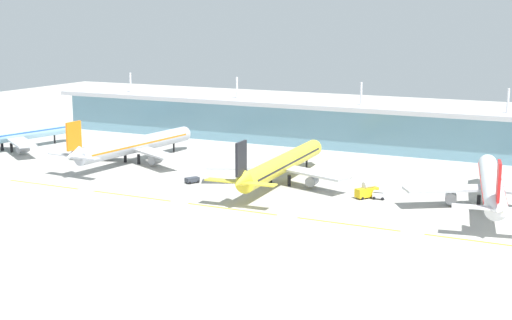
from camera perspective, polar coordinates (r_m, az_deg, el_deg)
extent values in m
plane|color=#A8A59E|center=(201.77, -1.04, -3.91)|extent=(600.00, 600.00, 0.00)
cube|color=#6693A8|center=(299.67, 8.54, 2.57)|extent=(280.00, 28.00, 16.20)
cube|color=#B2B2B7|center=(298.46, 8.59, 4.28)|extent=(288.00, 34.00, 1.80)
cylinder|color=silver|center=(343.57, -9.87, 6.05)|extent=(0.90, 0.90, 9.00)
cylinder|color=silver|center=(314.13, -1.52, 5.74)|extent=(0.90, 0.90, 9.00)
cylinder|color=silver|center=(292.55, 8.29, 5.21)|extent=(0.90, 0.90, 9.00)
cylinder|color=silver|center=(280.65, 19.26, 4.44)|extent=(0.90, 0.90, 9.00)
cylinder|color=#9ED1EA|center=(304.48, -18.65, 1.93)|extent=(16.49, 53.33, 5.80)
cone|color=#9ED1EA|center=(320.92, -14.41, 2.62)|extent=(6.21, 5.04, 5.51)
cube|color=#B7BABF|center=(292.40, -18.04, 1.34)|extent=(23.74, 18.98, 0.70)
cylinder|color=gray|center=(294.64, -17.91, 0.87)|extent=(4.05, 5.06, 3.20)
cylinder|color=black|center=(316.49, -15.60, 1.58)|extent=(0.70, 0.70, 3.60)
cylinder|color=black|center=(306.27, -19.39, 1.04)|extent=(1.10, 1.10, 3.60)
cylinder|color=black|center=(300.97, -18.73, 0.91)|extent=(1.10, 1.10, 3.60)
cube|color=#2D5BB7|center=(304.42, -18.66, 2.01)|extent=(15.45, 48.12, 0.60)
cylinder|color=#ADB2BC|center=(269.23, -9.38, 1.22)|extent=(10.93, 58.99, 5.80)
cone|color=#ADB2BC|center=(293.41, -5.41, 2.14)|extent=(5.84, 4.47, 5.51)
cone|color=#ADB2BC|center=(245.77, -14.27, 0.34)|extent=(5.49, 7.03, 5.72)
cube|color=orange|center=(245.35, -14.18, 1.86)|extent=(1.26, 6.44, 9.50)
cube|color=#ADB2BC|center=(250.04, -15.07, 0.44)|extent=(10.24, 4.07, 0.36)
cube|color=#ADB2BC|center=(242.32, -13.27, 0.19)|extent=(10.24, 4.07, 0.36)
cube|color=#B7BABF|center=(274.11, -11.88, 1.03)|extent=(24.94, 13.51, 0.70)
cylinder|color=gray|center=(274.85, -11.47, 0.48)|extent=(3.58, 4.76, 3.20)
cube|color=#B7BABF|center=(258.55, -7.97, 0.55)|extent=(24.47, 16.97, 0.70)
cylinder|color=gray|center=(260.92, -7.96, 0.02)|extent=(3.58, 4.76, 3.20)
cylinder|color=black|center=(286.86, -6.50, 0.96)|extent=(0.70, 0.70, 3.60)
cylinder|color=black|center=(269.93, -10.27, 0.20)|extent=(1.10, 1.10, 3.60)
cylinder|color=black|center=(265.80, -9.24, 0.06)|extent=(1.10, 1.10, 3.60)
cube|color=orange|center=(269.16, -9.38, 1.30)|extent=(10.46, 53.15, 0.60)
cylinder|color=yellow|center=(231.53, 2.16, -0.28)|extent=(9.19, 62.14, 5.80)
cone|color=yellow|center=(262.05, 4.72, 1.05)|extent=(5.72, 4.30, 5.51)
cone|color=yellow|center=(200.60, -1.29, -1.73)|extent=(5.29, 6.89, 5.72)
cube|color=black|center=(200.14, -1.18, 0.12)|extent=(1.05, 6.43, 9.50)
cube|color=yellow|center=(203.35, -2.65, -1.62)|extent=(10.16, 3.74, 0.36)
cube|color=yellow|center=(198.96, 0.22, -1.90)|extent=(10.16, 3.74, 0.36)
cube|color=#B7BABF|center=(232.25, -1.00, -0.56)|extent=(24.61, 16.36, 0.70)
cylinder|color=gray|center=(233.66, -0.59, -1.19)|extent=(3.44, 4.67, 3.20)
cube|color=#B7BABF|center=(223.80, 4.63, -1.05)|extent=(24.91, 14.19, 0.70)
cylinder|color=gray|center=(226.11, 4.44, -1.65)|extent=(3.44, 4.67, 3.20)
cylinder|color=black|center=(253.87, 4.01, -0.35)|extent=(0.70, 0.70, 3.60)
cylinder|color=black|center=(230.92, 1.14, -1.50)|extent=(1.10, 1.10, 3.60)
cylinder|color=black|center=(228.68, 2.63, -1.63)|extent=(1.10, 1.10, 3.60)
cube|color=black|center=(231.45, 2.16, -0.18)|extent=(8.89, 55.96, 0.60)
cylinder|color=white|center=(214.50, 18.06, -1.77)|extent=(16.50, 58.85, 5.80)
cone|color=white|center=(245.21, 17.78, -0.16)|extent=(6.15, 4.94, 5.51)
cone|color=white|center=(182.76, 18.48, -3.63)|extent=(6.06, 7.42, 5.72)
cube|color=red|center=(182.25, 18.59, -1.59)|extent=(1.86, 6.42, 9.50)
cube|color=white|center=(183.05, 16.75, -3.56)|extent=(10.42, 4.98, 0.36)
cube|color=#B7BABF|center=(210.20, 14.82, -2.21)|extent=(23.88, 18.65, 0.70)
cylinder|color=gray|center=(212.25, 15.11, -2.87)|extent=(3.97, 5.01, 3.20)
cylinder|color=black|center=(237.01, 17.79, -1.71)|extent=(0.70, 0.70, 3.60)
cylinder|color=black|center=(212.52, 17.16, -3.14)|extent=(1.10, 1.10, 3.60)
cylinder|color=black|center=(212.85, 18.88, -3.22)|extent=(1.10, 1.10, 3.60)
cube|color=red|center=(214.42, 18.07, -1.67)|extent=(15.46, 53.08, 0.60)
cube|color=yellow|center=(240.74, -16.40, -1.87)|extent=(28.00, 0.70, 0.04)
cube|color=yellow|center=(219.64, -9.82, -2.81)|extent=(28.00, 0.70, 0.04)
cube|color=yellow|center=(202.08, -1.95, -3.89)|extent=(28.00, 0.70, 0.04)
cube|color=yellow|center=(189.06, 7.22, -5.05)|extent=(28.00, 0.70, 0.04)
cube|color=yellow|center=(181.56, 17.47, -6.18)|extent=(28.00, 0.70, 0.04)
cube|color=gold|center=(216.22, 8.72, -2.53)|extent=(6.11, 7.45, 2.60)
cylinder|color=silver|center=(216.21, 8.90, -1.93)|extent=(3.86, 4.44, 2.00)
cylinder|color=black|center=(214.10, 8.39, -3.01)|extent=(0.78, 0.95, 0.90)
cylinder|color=black|center=(215.86, 8.00, -2.88)|extent=(0.78, 0.95, 0.90)
cylinder|color=black|center=(217.24, 9.42, -2.84)|extent=(0.78, 0.95, 0.90)
cylinder|color=black|center=(218.98, 9.03, -2.71)|extent=(0.78, 0.95, 0.90)
cube|color=#333842|center=(233.67, -5.06, -1.55)|extent=(4.20, 5.01, 1.40)
cylinder|color=black|center=(232.16, -5.25, -1.81)|extent=(0.73, 0.96, 0.90)
cylinder|color=black|center=(233.99, -5.52, -1.72)|extent=(0.73, 0.96, 0.90)
cylinder|color=black|center=(233.69, -4.60, -1.72)|extent=(0.73, 0.96, 0.90)
cylinder|color=black|center=(235.50, -4.87, -1.62)|extent=(0.73, 0.96, 0.90)
cube|color=silver|center=(215.30, 9.67, -2.75)|extent=(3.77, 2.17, 1.60)
cube|color=silver|center=(215.02, 9.68, -2.46)|extent=(3.41, 2.13, 0.16)
cylinder|color=black|center=(216.06, 10.03, -2.94)|extent=(0.93, 0.44, 0.90)
cylinder|color=black|center=(214.51, 9.95, -3.04)|extent=(0.93, 0.44, 0.90)
cylinder|color=black|center=(216.48, 9.37, -2.89)|extent=(0.93, 0.44, 0.90)
cylinder|color=black|center=(214.94, 9.29, -2.99)|extent=(0.93, 0.44, 0.90)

